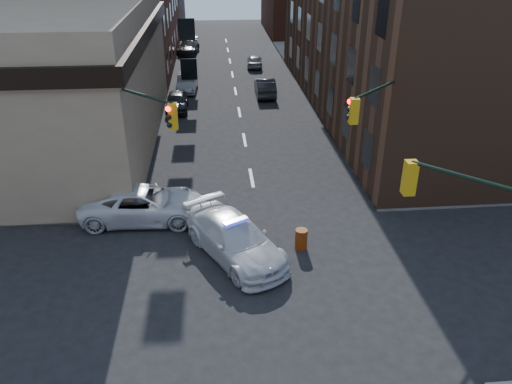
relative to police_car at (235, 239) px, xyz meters
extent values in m
plane|color=black|center=(1.32, -2.28, -0.85)|extent=(140.00, 140.00, 0.00)
cube|color=gray|center=(24.32, 30.47, -0.78)|extent=(34.00, 54.50, 0.15)
cube|color=#4C301E|center=(14.32, 20.22, 6.15)|extent=(14.00, 34.00, 14.00)
cylinder|color=black|center=(6.53, -6.99, 5.80)|extent=(3.27, 3.27, 0.12)
cube|color=#BF8C0C|center=(4.94, -5.40, 5.30)|extent=(0.35, 0.35, 1.05)
sphere|color=#FF0C05|center=(5.09, -5.24, 5.65)|extent=(0.22, 0.22, 0.22)
sphere|color=black|center=(5.09, -5.24, 5.32)|extent=(0.22, 0.22, 0.22)
sphere|color=black|center=(5.09, -5.24, 4.99)|extent=(0.22, 0.22, 0.22)
cylinder|color=black|center=(-5.48, 4.02, 3.30)|extent=(0.20, 0.20, 8.00)
cylinder|color=black|center=(-5.48, 4.02, -0.45)|extent=(0.44, 0.44, 0.50)
cylinder|color=black|center=(-3.89, 2.43, 5.80)|extent=(3.27, 3.27, 0.12)
cube|color=#BF8C0C|center=(-2.30, 0.84, 5.30)|extent=(0.35, 0.35, 1.05)
sphere|color=#FF0C05|center=(-2.45, 0.68, 5.65)|extent=(0.22, 0.22, 0.22)
sphere|color=black|center=(-2.45, 0.68, 5.32)|extent=(0.22, 0.22, 0.22)
sphere|color=black|center=(-2.45, 0.68, 4.99)|extent=(0.22, 0.22, 0.22)
cylinder|color=black|center=(8.12, 4.02, 3.30)|extent=(0.20, 0.20, 8.00)
cylinder|color=black|center=(8.12, 4.02, -0.45)|extent=(0.44, 0.44, 0.50)
cylinder|color=black|center=(6.53, 2.43, 5.80)|extent=(3.27, 3.27, 0.12)
cube|color=#BF8C0C|center=(4.94, 0.84, 5.30)|extent=(0.35, 0.35, 1.05)
sphere|color=#FF0C05|center=(4.78, 0.99, 5.65)|extent=(0.22, 0.22, 0.22)
sphere|color=black|center=(4.78, 0.99, 5.32)|extent=(0.22, 0.22, 0.22)
sphere|color=black|center=(4.78, 0.99, 4.99)|extent=(0.22, 0.22, 0.22)
cylinder|color=black|center=(8.82, 23.72, 0.60)|extent=(0.24, 0.24, 2.60)
sphere|color=brown|center=(8.82, 23.72, 2.65)|extent=(3.00, 3.00, 3.00)
cylinder|color=black|center=(8.82, 31.72, 0.60)|extent=(0.24, 0.24, 2.60)
sphere|color=brown|center=(8.82, 31.72, 2.65)|extent=(3.00, 3.00, 3.00)
imported|color=silver|center=(0.00, 0.00, 0.00)|extent=(4.91, 6.31, 1.71)
imported|color=silver|center=(-4.25, 3.52, -0.01)|extent=(6.16, 3.01, 1.69)
imported|color=black|center=(-3.58, 20.65, -0.13)|extent=(1.75, 4.28, 1.45)
imported|color=gray|center=(-2.95, 26.22, -0.10)|extent=(1.84, 4.63, 1.50)
imported|color=black|center=(-3.35, 42.16, -0.08)|extent=(2.73, 5.52, 1.54)
imported|color=black|center=(3.82, 24.14, -0.09)|extent=(1.69, 4.65, 1.52)
imported|color=gray|center=(3.82, 34.69, -0.20)|extent=(1.83, 3.94, 1.31)
imported|color=black|center=(-5.94, 4.74, 0.19)|extent=(0.72, 0.53, 1.79)
imported|color=black|center=(-9.75, 4.12, 0.27)|extent=(1.05, 0.87, 1.95)
imported|color=#212631|center=(-9.73, 7.02, 0.26)|extent=(1.21, 0.72, 1.93)
cylinder|color=#C95209|center=(2.93, 0.29, -0.37)|extent=(0.63, 0.63, 0.96)
cylinder|color=#DE4F0A|center=(-4.02, 3.32, -0.40)|extent=(0.67, 0.67, 0.91)
camera|label=1|loc=(-0.71, -18.10, 11.63)|focal=35.00mm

